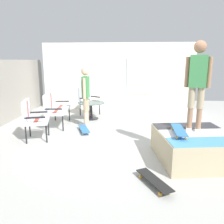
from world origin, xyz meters
name	(u,v)px	position (x,y,z in m)	size (l,w,h in m)	color
ground_plane	(131,143)	(0.00, 0.00, -0.05)	(12.00, 12.00, 0.10)	#B2B2AD
house_facade	(118,77)	(3.80, 0.49, 1.32)	(0.23, 6.00, 2.64)	white
skate_ramp	(196,146)	(-0.96, -1.28, 0.28)	(1.74, 2.32, 0.57)	tan
patio_bench	(54,106)	(1.24, 2.31, 0.62)	(1.30, 0.67, 1.02)	black
patio_chair_near_house	(87,98)	(2.72, 1.56, 0.61)	(0.82, 0.80, 1.02)	black
patio_chair_by_wall	(32,116)	(-0.06, 2.45, 0.61)	(0.74, 0.69, 1.02)	black
patio_table	(91,107)	(2.08, 1.31, 0.40)	(0.90, 0.90, 0.57)	black
person_watching	(86,92)	(1.21, 1.33, 1.04)	(0.48, 0.25, 1.76)	silver
person_skater	(198,79)	(-0.82, -1.25, 1.60)	(0.31, 0.46, 1.75)	silver
skateboard_by_bench	(84,129)	(0.66, 1.30, 0.08)	(0.82, 0.47, 0.10)	#3372B2
skateboard_spare	(154,180)	(-1.99, -0.35, 0.08)	(0.80, 0.55, 0.10)	black
skateboard_on_ramp	(179,130)	(-1.08, -0.90, 0.65)	(0.81, 0.23, 0.10)	#3372B2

